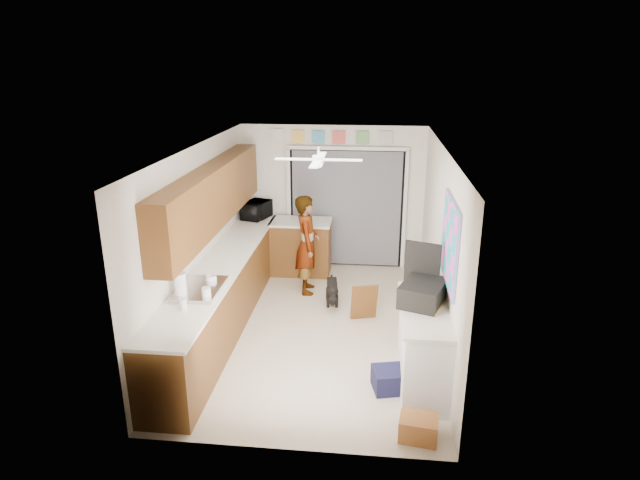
{
  "coord_description": "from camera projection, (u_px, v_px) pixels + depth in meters",
  "views": [
    {
      "loc": [
        0.75,
        -6.65,
        3.55
      ],
      "look_at": [
        0.0,
        0.4,
        1.15
      ],
      "focal_mm": 30.0,
      "sensor_mm": 36.0,
      "label": 1
    }
  ],
  "objects": [
    {
      "name": "left_countertop",
      "position": [
        223.0,
        262.0,
        7.31
      ],
      "size": [
        0.62,
        4.8,
        0.04
      ],
      "primitive_type": "cube",
      "color": "white",
      "rests_on": "left_base_cabinets"
    },
    {
      "name": "suitcase_rim",
      "position": [
        422.0,
        302.0,
        6.04
      ],
      "size": [
        0.61,
        0.69,
        0.02
      ],
      "primitive_type": "cube",
      "rotation": [
        0.0,
        0.0,
        -0.35
      ],
      "color": "yellow",
      "rests_on": "suitcase"
    },
    {
      "name": "wall_left",
      "position": [
        200.0,
        238.0,
        7.24
      ],
      "size": [
        0.0,
        5.0,
        5.0
      ],
      "primitive_type": "plane",
      "rotation": [
        1.57,
        0.0,
        1.57
      ],
      "color": "white",
      "rests_on": "ground"
    },
    {
      "name": "right_counter_base",
      "position": [
        423.0,
        347.0,
        6.07
      ],
      "size": [
        0.5,
        1.4,
        0.9
      ],
      "primitive_type": "cube",
      "color": "white",
      "rests_on": "floor"
    },
    {
      "name": "door_trim_left",
      "position": [
        289.0,
        207.0,
        9.52
      ],
      "size": [
        0.06,
        0.04,
        2.1
      ],
      "primitive_type": "cube",
      "color": "white",
      "rests_on": "wall_back"
    },
    {
      "name": "curtain_panel",
      "position": [
        346.0,
        209.0,
        9.41
      ],
      "size": [
        1.9,
        0.03,
        2.05
      ],
      "primitive_type": "cube",
      "color": "slate",
      "rests_on": "wall_back"
    },
    {
      "name": "right_counter_top",
      "position": [
        425.0,
        310.0,
        5.92
      ],
      "size": [
        0.54,
        1.44,
        0.04
      ],
      "primitive_type": "cube",
      "color": "white",
      "rests_on": "right_counter_base"
    },
    {
      "name": "suitcase_lid",
      "position": [
        422.0,
        263.0,
        6.19
      ],
      "size": [
        0.41,
        0.17,
        0.5
      ],
      "primitive_type": "cube",
      "rotation": [
        0.0,
        0.0,
        -0.35
      ],
      "color": "black",
      "rests_on": "suitcase"
    },
    {
      "name": "floor",
      "position": [
        317.0,
        327.0,
        7.48
      ],
      "size": [
        5.0,
        5.0,
        0.0
      ],
      "primitive_type": "plane",
      "color": "#C3B49D",
      "rests_on": "ground"
    },
    {
      "name": "header_frame_4",
      "position": [
        386.0,
        138.0,
        8.98
      ],
      "size": [
        0.22,
        0.02,
        0.22
      ],
      "primitive_type": "cube",
      "color": "beige",
      "rests_on": "wall_back"
    },
    {
      "name": "ceiling",
      "position": [
        317.0,
        148.0,
        6.68
      ],
      "size": [
        5.0,
        5.0,
        0.0
      ],
      "primitive_type": "plane",
      "rotation": [
        3.14,
        0.0,
        0.0
      ],
      "color": "white",
      "rests_on": "ground"
    },
    {
      "name": "abstract_painting",
      "position": [
        450.0,
        242.0,
        5.85
      ],
      "size": [
        0.03,
        1.15,
        0.95
      ],
      "primitive_type": "cube",
      "color": "#F259D2",
      "rests_on": "wall_right"
    },
    {
      "name": "wall_right",
      "position": [
        439.0,
        247.0,
        6.92
      ],
      "size": [
        0.0,
        5.0,
        5.0
      ],
      "primitive_type": "plane",
      "rotation": [
        1.57,
        0.0,
        -1.57
      ],
      "color": "white",
      "rests_on": "ground"
    },
    {
      "name": "navy_crate",
      "position": [
        391.0,
        379.0,
        6.03
      ],
      "size": [
        0.47,
        0.42,
        0.25
      ],
      "primitive_type": "cube",
      "rotation": [
        0.0,
        0.0,
        0.23
      ],
      "color": "#141532",
      "rests_on": "floor"
    },
    {
      "name": "man",
      "position": [
        307.0,
        245.0,
        8.39
      ],
      "size": [
        0.45,
        0.62,
        1.59
      ],
      "primitive_type": "imported",
      "rotation": [
        0.0,
        0.0,
        1.7
      ],
      "color": "white",
      "rests_on": "floor"
    },
    {
      "name": "cardboard_box",
      "position": [
        418.0,
        428.0,
        5.25
      ],
      "size": [
        0.41,
        0.33,
        0.23
      ],
      "primitive_type": "cube",
      "rotation": [
        0.0,
        0.0,
        -0.14
      ],
      "color": "#BC6F3B",
      "rests_on": "floor"
    },
    {
      "name": "microwave",
      "position": [
        256.0,
        210.0,
        9.22
      ],
      "size": [
        0.5,
        0.61,
        0.29
      ],
      "primitive_type": "imported",
      "rotation": [
        0.0,
        0.0,
        1.27
      ],
      "color": "black",
      "rests_on": "left_countertop"
    },
    {
      "name": "cabinet_door_panel",
      "position": [
        364.0,
        302.0,
        7.59
      ],
      "size": [
        0.4,
        0.24,
        0.56
      ],
      "primitive_type": "cube",
      "rotation": [
        0.21,
        0.0,
        0.27
      ],
      "color": "brown",
      "rests_on": "floor"
    },
    {
      "name": "left_base_cabinets",
      "position": [
        225.0,
        293.0,
        7.47
      ],
      "size": [
        0.6,
        4.8,
        0.9
      ],
      "primitive_type": "cube",
      "color": "brown",
      "rests_on": "floor"
    },
    {
      "name": "door_trim_right",
      "position": [
        405.0,
        211.0,
        9.32
      ],
      "size": [
        0.06,
        0.04,
        2.1
      ],
      "primitive_type": "cube",
      "color": "white",
      "rests_on": "wall_back"
    },
    {
      "name": "sink_basin",
      "position": [
        200.0,
        289.0,
        6.36
      ],
      "size": [
        0.5,
        0.76,
        0.06
      ],
      "primitive_type": "cube",
      "color": "silver",
      "rests_on": "left_countertop"
    },
    {
      "name": "dog",
      "position": [
        332.0,
        291.0,
        8.13
      ],
      "size": [
        0.28,
        0.55,
        0.41
      ],
      "primitive_type": "cube",
      "rotation": [
        0.0,
        0.0,
        0.12
      ],
      "color": "black",
      "rests_on": "floor"
    },
    {
      "name": "back_opening_recess",
      "position": [
        346.0,
        209.0,
        9.45
      ],
      "size": [
        2.0,
        0.06,
        2.1
      ],
      "primitive_type": "cube",
      "color": "black",
      "rests_on": "wall_back"
    },
    {
      "name": "upper_cabinets",
      "position": [
        213.0,
        196.0,
        7.24
      ],
      "size": [
        0.32,
        4.0,
        0.8
      ],
      "primitive_type": "cube",
      "color": "brown",
      "rests_on": "wall_left"
    },
    {
      "name": "header_frame_0",
      "position": [
        298.0,
        137.0,
        9.13
      ],
      "size": [
        0.22,
        0.02,
        0.22
      ],
      "primitive_type": "cube",
      "color": "#FAC053",
      "rests_on": "wall_back"
    },
    {
      "name": "suitcase",
      "position": [
        423.0,
        293.0,
        6.0
      ],
      "size": [
        0.61,
        0.69,
        0.25
      ],
      "primitive_type": "cube",
      "rotation": [
        0.0,
        0.0,
        -0.35
      ],
      "color": "black",
      "rests_on": "right_counter_top"
    },
    {
      "name": "header_frame_2",
      "position": [
        339.0,
        137.0,
        9.06
      ],
      "size": [
        0.22,
        0.02,
        0.22
      ],
      "primitive_type": "cube",
      "color": "#D95751",
      "rests_on": "wall_back"
    },
    {
      "name": "paper_towel_roll",
      "position": [
        180.0,
        285.0,
        6.14
      ],
      "size": [
        0.17,
        0.17,
        0.3
      ],
      "primitive_type": "cylinder",
      "rotation": [
        0.0,
        0.0,
        -0.3
      ],
      "color": "white",
      "rests_on": "left_countertop"
    },
    {
      "name": "jar_a",
      "position": [
        206.0,
        293.0,
        6.11
      ],
      "size": [
        0.13,
        0.13,
        0.14
      ],
      "primitive_type": "cylinder",
      "rotation": [
        0.0,
        0.0,
        -0.31
      ],
      "color": "silver",
      "rests_on": "left_countertop"
    },
    {
      "name": "route66_sign",
      "position": [
        278.0,
        136.0,
        9.17
      ],
      "size": [
        0.22,
        0.02,
        0.26
      ],
      "primitive_type": "cube",
      "color": "silver",
      "rests_on": "wall_back"
    },
    {
      "name": "header_frame_1",
      "position": [
        318.0,
        137.0,
        9.1
      ],
      "size": [
        0.22,
        0.02,
        0.22
      ],
      "primitive_type": "cube",
      "color": "#4DA7CF",
      "rests_on": "wall_back"
    },
    {
      "name": "peninsula_base",
      "position": [
        301.0,
        248.0,
        9.27
      ],
      "size": [
        1.0,
        0.6,
        0.9
      ],
      "primitive_type": "cube",
      "color": "brown",
      "rests_on": "floor"
    },
    {
      "name": "wall_front",
      "position": [
        285.0,
        334.0,
        4.73
      ],
      "size": [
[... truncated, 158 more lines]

